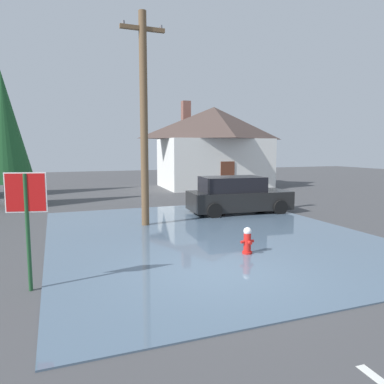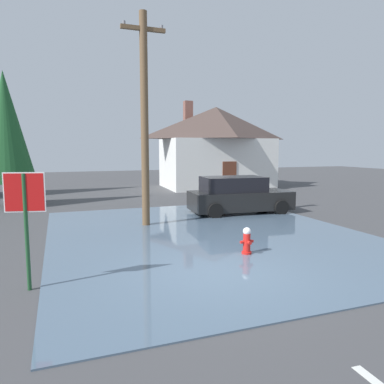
{
  "view_description": "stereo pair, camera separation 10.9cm",
  "coord_description": "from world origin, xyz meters",
  "px_view_note": "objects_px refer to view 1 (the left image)",
  "views": [
    {
      "loc": [
        -3.48,
        -7.37,
        2.87
      ],
      "look_at": [
        0.54,
        3.17,
        1.51
      ],
      "focal_mm": 34.0,
      "sensor_mm": 36.0,
      "label": 1
    },
    {
      "loc": [
        -3.37,
        -7.41,
        2.87
      ],
      "look_at": [
        0.54,
        3.17,
        1.51
      ],
      "focal_mm": 34.0,
      "sensor_mm": 36.0,
      "label": 2
    }
  ],
  "objects_px": {
    "stop_sign_near": "(26,206)",
    "fire_hydrant": "(247,241)",
    "pine_tree_mid_left": "(3,127)",
    "house": "(214,146)",
    "parked_car": "(237,196)",
    "utility_pole": "(144,117)"
  },
  "relations": [
    {
      "from": "stop_sign_near",
      "to": "utility_pole",
      "type": "height_order",
      "value": "utility_pole"
    },
    {
      "from": "stop_sign_near",
      "to": "fire_hydrant",
      "type": "height_order",
      "value": "stop_sign_near"
    },
    {
      "from": "parked_car",
      "to": "pine_tree_mid_left",
      "type": "distance_m",
      "value": 11.77
    },
    {
      "from": "stop_sign_near",
      "to": "house",
      "type": "relative_size",
      "value": 0.29
    },
    {
      "from": "utility_pole",
      "to": "stop_sign_near",
      "type": "bearing_deg",
      "value": -124.64
    },
    {
      "from": "utility_pole",
      "to": "parked_car",
      "type": "relative_size",
      "value": 1.67
    },
    {
      "from": "fire_hydrant",
      "to": "house",
      "type": "xyz_separation_m",
      "value": [
        6.31,
        16.27,
        2.68
      ]
    },
    {
      "from": "stop_sign_near",
      "to": "house",
      "type": "distance_m",
      "value": 20.59
    },
    {
      "from": "stop_sign_near",
      "to": "house",
      "type": "xyz_separation_m",
      "value": [
        11.66,
        16.92,
        1.33
      ]
    },
    {
      "from": "stop_sign_near",
      "to": "pine_tree_mid_left",
      "type": "height_order",
      "value": "pine_tree_mid_left"
    },
    {
      "from": "house",
      "to": "utility_pole",
      "type": "bearing_deg",
      "value": -124.56
    },
    {
      "from": "parked_car",
      "to": "pine_tree_mid_left",
      "type": "bearing_deg",
      "value": 149.71
    },
    {
      "from": "stop_sign_near",
      "to": "pine_tree_mid_left",
      "type": "xyz_separation_m",
      "value": [
        -1.67,
        12.22,
        2.17
      ]
    },
    {
      "from": "stop_sign_near",
      "to": "house",
      "type": "height_order",
      "value": "house"
    },
    {
      "from": "fire_hydrant",
      "to": "house",
      "type": "distance_m",
      "value": 17.65
    },
    {
      "from": "parked_car",
      "to": "pine_tree_mid_left",
      "type": "relative_size",
      "value": 0.69
    },
    {
      "from": "utility_pole",
      "to": "pine_tree_mid_left",
      "type": "relative_size",
      "value": 1.16
    },
    {
      "from": "pine_tree_mid_left",
      "to": "utility_pole",
      "type": "bearing_deg",
      "value": -52.42
    },
    {
      "from": "stop_sign_near",
      "to": "pine_tree_mid_left",
      "type": "bearing_deg",
      "value": 97.77
    },
    {
      "from": "utility_pole",
      "to": "fire_hydrant",
      "type": "bearing_deg",
      "value": -69.96
    },
    {
      "from": "stop_sign_near",
      "to": "house",
      "type": "bearing_deg",
      "value": 55.41
    },
    {
      "from": "house",
      "to": "pine_tree_mid_left",
      "type": "relative_size",
      "value": 1.26
    }
  ]
}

